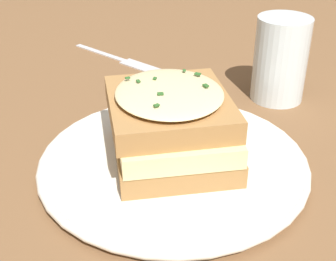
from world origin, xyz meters
name	(u,v)px	position (x,y,z in m)	size (l,w,h in m)	color
ground_plane	(173,168)	(0.00, 0.00, 0.00)	(2.40, 2.40, 0.00)	brown
dinner_plate	(168,161)	(0.00, 0.00, 0.01)	(0.27, 0.27, 0.01)	silver
sandwich	(169,124)	(-0.01, 0.00, 0.05)	(0.16, 0.16, 0.08)	#A37542
water_glass	(280,59)	(-0.06, 0.20, 0.05)	(0.07, 0.07, 0.11)	silver
fork	(125,60)	(-0.28, 0.10, 0.00)	(0.17, 0.06, 0.00)	silver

